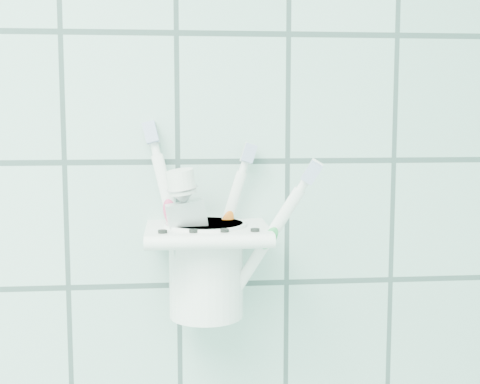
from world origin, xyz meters
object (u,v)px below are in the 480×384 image
object	(u,v)px
cup	(206,266)
toothbrush_orange	(224,220)
toothbrush_blue	(200,221)
toothbrush_pink	(194,213)
toothpaste_tube	(201,229)
holder_bracket	(207,234)

from	to	relation	value
cup	toothbrush_orange	bearing A→B (deg)	-15.46
cup	toothbrush_blue	xyz separation A→B (m)	(-0.01, 0.01, 0.05)
toothbrush_pink	toothpaste_tube	world-z (taller)	toothbrush_pink
toothbrush_blue	toothpaste_tube	size ratio (longest dim) A/B	1.15
toothbrush_orange	toothbrush_blue	bearing A→B (deg)	151.23
holder_bracket	toothbrush_orange	bearing A→B (deg)	-3.46
holder_bracket	toothbrush_pink	xyz separation A→B (m)	(-0.01, -0.00, 0.02)
toothbrush_blue	holder_bracket	bearing A→B (deg)	-74.44
holder_bracket	cup	bearing A→B (deg)	107.98
toothbrush_orange	toothpaste_tube	bearing A→B (deg)	-163.78
cup	toothpaste_tube	size ratio (longest dim) A/B	0.64
holder_bracket	toothbrush_orange	distance (m)	0.02
holder_bracket	toothbrush_pink	world-z (taller)	toothbrush_pink
cup	toothbrush_pink	bearing A→B (deg)	-151.07
holder_bracket	toothpaste_tube	distance (m)	0.01
holder_bracket	toothpaste_tube	size ratio (longest dim) A/B	0.81
cup	toothbrush_pink	world-z (taller)	toothbrush_pink
toothbrush_blue	toothbrush_orange	size ratio (longest dim) A/B	1.00
toothbrush_orange	toothpaste_tube	distance (m)	0.03
toothbrush_pink	toothbrush_blue	distance (m)	0.03
toothbrush_pink	toothpaste_tube	distance (m)	0.02
holder_bracket	toothbrush_blue	bearing A→B (deg)	110.76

